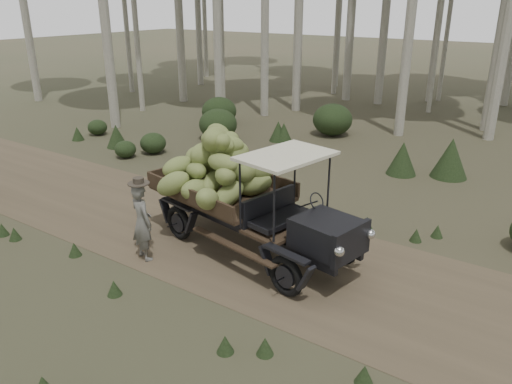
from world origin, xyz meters
TOP-DOWN VIEW (x-y plane):
  - ground at (0.00, 0.00)m, footprint 120.00×120.00m
  - dirt_track at (0.00, 0.00)m, footprint 70.00×4.00m
  - banana_truck at (-0.38, 0.10)m, footprint 5.26×2.85m
  - farmer at (-1.42, -1.54)m, footprint 0.68×0.54m
  - undergrowth at (-1.33, 0.28)m, footprint 21.86×22.51m

SIDE VIEW (x-z plane):
  - ground at x=0.00m, z-range 0.00..0.00m
  - dirt_track at x=0.00m, z-range 0.00..0.01m
  - undergrowth at x=-1.33m, z-range -0.13..1.26m
  - farmer at x=-1.42m, z-range -0.05..1.71m
  - banana_truck at x=-0.38m, z-range 0.20..2.82m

